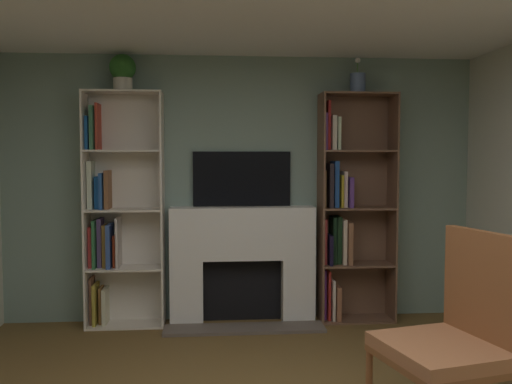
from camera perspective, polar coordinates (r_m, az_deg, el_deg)
wall_back_accent at (r=5.48m, az=-1.51°, el=0.35°), size 4.73×0.06×2.59m
fireplace at (r=5.41m, az=-1.40°, el=-7.06°), size 1.49×0.56×1.12m
tv at (r=5.42m, az=-1.47°, el=1.37°), size 0.95×0.06×0.53m
bookshelf_left at (r=5.43m, az=-14.25°, el=-2.33°), size 0.73×0.32×2.22m
bookshelf_right at (r=5.51m, az=9.24°, el=-2.21°), size 0.73×0.33×2.22m
potted_plant at (r=5.41m, az=-13.58°, el=12.03°), size 0.24×0.24×0.34m
vase_with_flowers at (r=5.52m, az=10.45°, el=11.04°), size 0.15×0.15×0.34m
armchair at (r=3.60m, az=19.99°, el=-13.48°), size 0.79×0.81×1.16m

